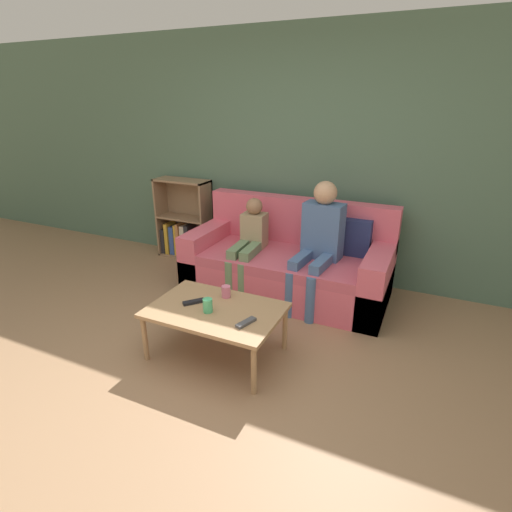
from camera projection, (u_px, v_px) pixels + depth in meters
The scene contains 11 objects.
ground_plane at pixel (188, 397), 2.72m from camera, with size 22.00×22.00×0.00m, color #997251.
wall_back at pixel (306, 159), 4.25m from camera, with size 12.00×0.06×2.60m.
couch at pixel (289, 264), 4.12m from camera, with size 2.03×0.93×0.93m.
bookshelf at pixel (185, 228), 5.05m from camera, with size 0.69×0.28×0.99m.
coffee_table at pixel (216, 313), 3.05m from camera, with size 1.00×0.67×0.41m.
person_adult at pixel (320, 235), 3.76m from camera, with size 0.39×0.66×1.19m.
person_child at pixel (249, 241), 4.05m from camera, with size 0.27×0.65×0.96m.
cup_near at pixel (208, 305), 2.97m from camera, with size 0.07×0.07×0.11m.
cup_far at pixel (226, 292), 3.20m from camera, with size 0.07×0.07×0.09m.
tv_remote_0 at pixel (194, 302), 3.11m from camera, with size 0.15×0.16×0.02m.
tv_remote_1 at pixel (246, 323), 2.83m from camera, with size 0.10×0.18×0.02m.
Camera 1 is at (1.33, -1.78, 1.90)m, focal length 28.00 mm.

